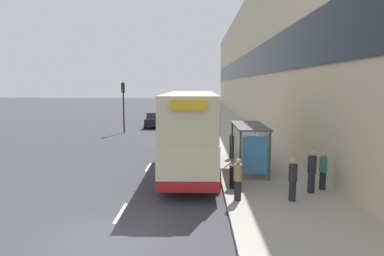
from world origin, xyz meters
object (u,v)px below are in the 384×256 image
(car_0, at_px, (155,120))
(pedestrian_1, at_px, (312,171))
(pedestrian_at_shelter, at_px, (323,170))
(traffic_light_far_kerb, at_px, (123,99))
(double_decker_bus_near, at_px, (191,130))
(pedestrian_2, at_px, (232,145))
(litter_bin, at_px, (235,176))
(bus_shelter, at_px, (253,140))
(pedestrian_3, at_px, (238,179))
(pedestrian_4, at_px, (293,179))

(car_0, relative_size, pedestrian_1, 2.09)
(pedestrian_at_shelter, distance_m, traffic_light_far_kerb, 22.51)
(traffic_light_far_kerb, bearing_deg, double_decker_bus_near, -65.22)
(double_decker_bus_near, height_order, pedestrian_2, double_decker_bus_near)
(pedestrian_1, distance_m, litter_bin, 3.27)
(double_decker_bus_near, bearing_deg, litter_bin, -58.01)
(pedestrian_2, bearing_deg, pedestrian_at_shelter, -62.31)
(pedestrian_at_shelter, relative_size, traffic_light_far_kerb, 0.34)
(bus_shelter, xyz_separation_m, pedestrian_3, (-1.31, -4.42, -0.86))
(bus_shelter, height_order, pedestrian_at_shelter, bus_shelter)
(pedestrian_1, bearing_deg, litter_bin, 168.83)
(double_decker_bus_near, height_order, pedestrian_at_shelter, double_decker_bus_near)
(car_0, relative_size, pedestrian_3, 2.23)
(car_0, xyz_separation_m, pedestrian_2, (6.96, -16.39, 0.15))
(pedestrian_at_shelter, bearing_deg, pedestrian_4, -138.96)
(bus_shelter, relative_size, double_decker_bus_near, 0.40)
(double_decker_bus_near, height_order, pedestrian_4, double_decker_bus_near)
(bus_shelter, distance_m, litter_bin, 3.24)
(pedestrian_2, relative_size, pedestrian_3, 0.97)
(pedestrian_1, xyz_separation_m, pedestrian_3, (-3.26, -1.04, -0.06))
(pedestrian_2, relative_size, litter_bin, 1.58)
(bus_shelter, xyz_separation_m, pedestrian_4, (0.87, -4.43, -0.87))
(litter_bin, bearing_deg, pedestrian_2, 85.91)
(litter_bin, xyz_separation_m, traffic_light_far_kerb, (-8.95, 18.22, 2.66))
(double_decker_bus_near, xyz_separation_m, traffic_light_far_kerb, (-6.88, 14.90, 1.05))
(bus_shelter, relative_size, car_0, 1.10)
(pedestrian_1, distance_m, pedestrian_3, 3.43)
(car_0, bearing_deg, pedestrian_3, 104.80)
(double_decker_bus_near, height_order, litter_bin, double_decker_bus_near)
(pedestrian_2, bearing_deg, car_0, 113.02)
(double_decker_bus_near, xyz_separation_m, pedestrian_3, (1.99, -4.99, -1.27))
(pedestrian_4, bearing_deg, pedestrian_3, 179.82)
(bus_shelter, xyz_separation_m, pedestrian_1, (1.96, -3.38, -0.80))
(double_decker_bus_near, height_order, pedestrian_1, double_decker_bus_near)
(traffic_light_far_kerb, bearing_deg, litter_bin, -63.84)
(pedestrian_4, xyz_separation_m, litter_bin, (-2.09, 1.68, -0.34))
(bus_shelter, bearing_deg, pedestrian_3, -106.45)
(bus_shelter, bearing_deg, pedestrian_2, 102.33)
(pedestrian_2, xyz_separation_m, pedestrian_4, (1.64, -7.96, 0.02))
(car_0, xyz_separation_m, pedestrian_4, (8.61, -24.36, 0.18))
(car_0, relative_size, traffic_light_far_kerb, 0.77)
(double_decker_bus_near, bearing_deg, pedestrian_at_shelter, -30.51)
(bus_shelter, distance_m, pedestrian_2, 3.73)
(pedestrian_1, bearing_deg, double_decker_bus_near, 143.08)
(pedestrian_2, height_order, litter_bin, pedestrian_2)
(car_0, bearing_deg, pedestrian_4, 109.46)
(pedestrian_at_shelter, height_order, traffic_light_far_kerb, traffic_light_far_kerb)
(bus_shelter, relative_size, pedestrian_3, 2.46)
(double_decker_bus_near, distance_m, car_0, 19.91)
(bus_shelter, height_order, litter_bin, bus_shelter)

